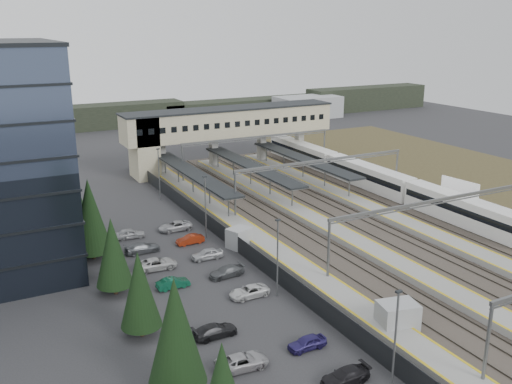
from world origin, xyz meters
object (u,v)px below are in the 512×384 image
relay_cabin_far (239,238)px  footbridge (216,126)px  train (369,177)px  billboard (459,192)px  relay_cabin_near (397,318)px

relay_cabin_far → footbridge: (13.36, 36.67, 6.72)m
train → billboard: 16.64m
billboard → footbridge: bearing=115.2°
relay_cabin_near → relay_cabin_far: bearing=98.5°
relay_cabin_far → footbridge: footbridge is taller
relay_cabin_far → billboard: size_ratio=0.53×
train → billboard: bearing=-80.8°
relay_cabin_near → relay_cabin_far: (-3.58, 24.06, -0.16)m
train → billboard: (2.66, -16.36, 1.46)m
relay_cabin_far → billboard: bearing=-6.3°
relay_cabin_far → train: train is taller
relay_cabin_near → train: size_ratio=0.06×
relay_cabin_near → relay_cabin_far: 24.32m
billboard → relay_cabin_far: bearing=173.7°
relay_cabin_near → train: bearing=54.7°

